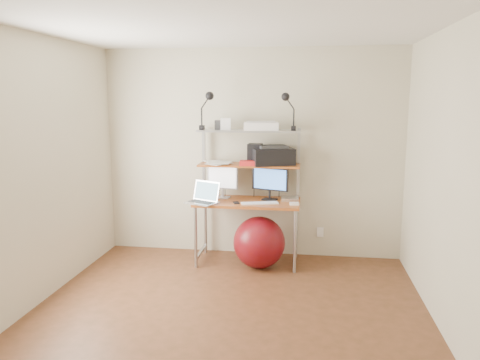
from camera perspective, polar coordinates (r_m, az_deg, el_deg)
The scene contains 20 objects.
room at distance 3.91m, azimuth -1.72°, elevation 0.18°, with size 3.60×3.60×3.60m.
computer_desk at distance 5.43m, azimuth 1.03°, elevation -0.19°, with size 1.20×0.60×1.57m.
wall_outlet at distance 5.81m, azimuth 9.76°, elevation -6.28°, with size 0.08×0.01×0.12m, color white.
monitor_silver at distance 5.54m, azimuth -2.14°, elevation 0.03°, with size 0.37×0.15×0.41m.
monitor_black at distance 5.43m, azimuth 3.66°, elevation -0.13°, with size 0.43×0.19×0.45m.
laptop at distance 5.33m, azimuth -4.39°, elevation -2.22°, with size 0.43×0.40×0.30m.
keyboard at distance 5.27m, azimuth 2.42°, elevation -2.83°, with size 0.42×0.12×0.01m, color white.
mouse at distance 5.24m, azimuth 6.63°, elevation -2.89°, with size 0.10×0.06×0.03m, color white.
mac_mini at distance 5.47m, azimuth 6.07°, elevation -2.28°, with size 0.20×0.20×0.04m, color silver.
phone at distance 5.30m, azimuth -0.46°, elevation -2.78°, with size 0.06×0.12×0.01m, color black.
printer at distance 5.43m, azimuth 3.98°, elevation 2.99°, with size 0.55×0.46×0.22m.
nas_cube at distance 5.45m, azimuth 1.84°, elevation 3.20°, with size 0.16×0.16×0.24m, color black.
red_box at distance 5.35m, azimuth 1.06°, elevation 2.08°, with size 0.20×0.13×0.06m, color red.
scanner at distance 5.37m, azimuth 2.56°, elevation 6.62°, with size 0.42×0.30×0.10m.
box_white at distance 5.45m, azimuth -1.77°, elevation 6.87°, with size 0.12×0.10×0.14m, color white.
box_grey at distance 5.48m, azimuth -2.55°, elevation 6.73°, with size 0.11×0.11×0.11m, color #2F2F31.
clip_lamp_left at distance 5.39m, azimuth -3.93°, elevation 9.46°, with size 0.17×0.10×0.43m.
clip_lamp_right at distance 5.32m, azimuth 5.77°, elevation 9.33°, with size 0.17×0.09×0.42m.
exercise_ball at distance 5.36m, azimuth 2.35°, elevation -7.60°, with size 0.59×0.59×0.59m, color #670B0C.
paper_stack at distance 5.52m, azimuth -2.72°, elevation 2.15°, with size 0.39×0.43×0.02m.
Camera 1 is at (0.67, -3.80, 1.92)m, focal length 35.00 mm.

